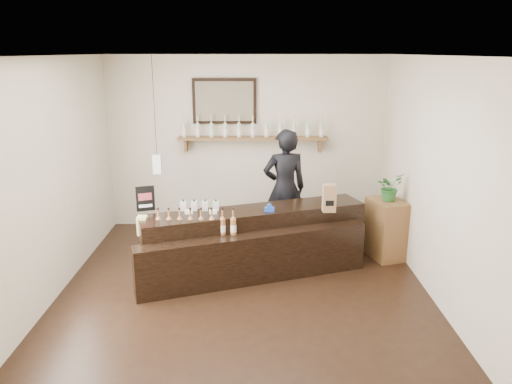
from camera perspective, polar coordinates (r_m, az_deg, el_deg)
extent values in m
plane|color=black|center=(6.24, -1.36, -11.33)|extent=(5.00, 5.00, 0.00)
plane|color=beige|center=(8.19, -1.07, 5.62)|extent=(4.50, 0.00, 4.50)
plane|color=beige|center=(3.38, -2.39, -9.54)|extent=(4.50, 0.00, 4.50)
plane|color=beige|center=(6.22, -22.67, 1.10)|extent=(0.00, 5.00, 5.00)
plane|color=beige|center=(6.12, 20.12, 1.14)|extent=(0.00, 5.00, 5.00)
plane|color=white|center=(5.56, -1.56, 15.31)|extent=(5.00, 5.00, 0.00)
cube|color=brown|center=(8.04, -0.37, 6.16)|extent=(2.40, 0.25, 0.04)
cube|color=brown|center=(8.17, -8.00, 5.30)|extent=(0.04, 0.20, 0.20)
cube|color=brown|center=(8.16, 7.27, 5.32)|extent=(0.04, 0.20, 0.20)
cube|color=black|center=(8.08, -3.62, 10.33)|extent=(1.02, 0.04, 0.72)
cube|color=#4A4030|center=(8.05, -3.63, 10.31)|extent=(0.92, 0.01, 0.62)
cube|color=white|center=(7.47, -11.21, 3.16)|extent=(0.12, 0.12, 0.28)
cylinder|color=black|center=(7.34, -11.56, 9.61)|extent=(0.01, 0.01, 1.41)
cylinder|color=#B6CAA9|center=(8.10, -8.24, 6.95)|extent=(0.07, 0.07, 0.20)
cone|color=#B6CAA9|center=(8.08, -8.27, 7.84)|extent=(0.07, 0.07, 0.05)
cylinder|color=#B6CAA9|center=(8.07, -8.29, 8.26)|extent=(0.02, 0.02, 0.07)
cylinder|color=#ED9F45|center=(8.07, -8.30, 8.59)|extent=(0.03, 0.03, 0.02)
cylinder|color=white|center=(8.10, -8.23, 6.80)|extent=(0.07, 0.07, 0.09)
cylinder|color=#B6CAA9|center=(8.07, -6.68, 6.97)|extent=(0.07, 0.07, 0.20)
cone|color=#B6CAA9|center=(8.05, -6.71, 7.86)|extent=(0.07, 0.07, 0.05)
cylinder|color=#B6CAA9|center=(8.05, -6.72, 8.29)|extent=(0.02, 0.02, 0.07)
cylinder|color=#ED9F45|center=(8.04, -6.73, 8.62)|extent=(0.03, 0.03, 0.02)
cylinder|color=white|center=(8.07, -6.68, 6.83)|extent=(0.07, 0.07, 0.09)
cylinder|color=#B6CAA9|center=(8.05, -5.11, 6.99)|extent=(0.07, 0.07, 0.20)
cone|color=#B6CAA9|center=(8.03, -5.13, 7.89)|extent=(0.07, 0.07, 0.05)
cylinder|color=#B6CAA9|center=(8.02, -5.15, 8.31)|extent=(0.02, 0.02, 0.07)
cylinder|color=#ED9F45|center=(8.02, -5.15, 8.64)|extent=(0.03, 0.03, 0.02)
cylinder|color=white|center=(8.05, -5.11, 6.85)|extent=(0.07, 0.07, 0.09)
cylinder|color=#B6CAA9|center=(8.03, -3.54, 7.01)|extent=(0.07, 0.07, 0.20)
cone|color=#B6CAA9|center=(8.02, -3.55, 7.90)|extent=(0.07, 0.07, 0.05)
cylinder|color=#B6CAA9|center=(8.01, -3.56, 8.33)|extent=(0.02, 0.02, 0.07)
cylinder|color=#ED9F45|center=(8.00, -3.57, 8.66)|extent=(0.03, 0.03, 0.02)
cylinder|color=white|center=(8.04, -3.53, 6.86)|extent=(0.07, 0.07, 0.09)
cylinder|color=#B6CAA9|center=(8.02, -1.96, 7.02)|extent=(0.07, 0.07, 0.20)
cone|color=#B6CAA9|center=(8.01, -1.97, 7.91)|extent=(0.07, 0.07, 0.05)
cylinder|color=#B6CAA9|center=(8.00, -1.97, 8.34)|extent=(0.02, 0.02, 0.07)
cylinder|color=#ED9F45|center=(7.99, -1.97, 8.67)|extent=(0.03, 0.03, 0.02)
cylinder|color=white|center=(8.03, -1.96, 6.87)|extent=(0.07, 0.07, 0.09)
cylinder|color=#B6CAA9|center=(8.02, -0.37, 7.02)|extent=(0.07, 0.07, 0.20)
cone|color=#B6CAA9|center=(8.00, -0.38, 7.92)|extent=(0.07, 0.07, 0.05)
cylinder|color=#B6CAA9|center=(7.99, -0.38, 8.35)|extent=(0.02, 0.02, 0.07)
cylinder|color=#ED9F45|center=(7.99, -0.38, 8.68)|extent=(0.03, 0.03, 0.02)
cylinder|color=white|center=(8.02, -0.37, 6.88)|extent=(0.07, 0.07, 0.09)
cylinder|color=#B6CAA9|center=(8.02, 1.21, 7.02)|extent=(0.07, 0.07, 0.20)
cone|color=#B6CAA9|center=(8.00, 1.21, 7.92)|extent=(0.07, 0.07, 0.05)
cylinder|color=#B6CAA9|center=(8.00, 1.22, 8.34)|extent=(0.02, 0.02, 0.07)
cylinder|color=#ED9F45|center=(7.99, 1.22, 8.68)|extent=(0.03, 0.03, 0.02)
cylinder|color=white|center=(8.03, 1.21, 6.88)|extent=(0.07, 0.07, 0.09)
cylinder|color=#B6CAA9|center=(8.03, 2.79, 7.01)|extent=(0.07, 0.07, 0.20)
cone|color=#B6CAA9|center=(8.01, 2.80, 7.91)|extent=(0.07, 0.07, 0.05)
cylinder|color=#B6CAA9|center=(8.00, 2.81, 8.34)|extent=(0.02, 0.02, 0.07)
cylinder|color=#ED9F45|center=(8.00, 2.81, 8.67)|extent=(0.03, 0.03, 0.02)
cylinder|color=white|center=(8.03, 2.79, 6.87)|extent=(0.07, 0.07, 0.09)
cylinder|color=#B6CAA9|center=(8.04, 4.37, 7.00)|extent=(0.07, 0.07, 0.20)
cone|color=#B6CAA9|center=(8.03, 4.39, 7.90)|extent=(0.07, 0.07, 0.05)
cylinder|color=#B6CAA9|center=(8.02, 4.40, 8.32)|extent=(0.02, 0.02, 0.07)
cylinder|color=#ED9F45|center=(8.01, 4.40, 8.66)|extent=(0.03, 0.03, 0.02)
cylinder|color=white|center=(8.05, 4.36, 6.86)|extent=(0.07, 0.07, 0.09)
cylinder|color=#B6CAA9|center=(8.06, 5.94, 6.99)|extent=(0.07, 0.07, 0.20)
cone|color=#B6CAA9|center=(8.05, 5.96, 7.88)|extent=(0.07, 0.07, 0.05)
cylinder|color=#B6CAA9|center=(8.04, 5.98, 8.30)|extent=(0.02, 0.02, 0.07)
cylinder|color=#ED9F45|center=(8.03, 5.98, 8.64)|extent=(0.03, 0.03, 0.02)
cylinder|color=white|center=(8.07, 5.93, 6.84)|extent=(0.07, 0.07, 0.09)
cylinder|color=#B6CAA9|center=(8.09, 7.50, 6.96)|extent=(0.07, 0.07, 0.20)
cone|color=#B6CAA9|center=(8.07, 7.53, 7.86)|extent=(0.07, 0.07, 0.05)
cylinder|color=#B6CAA9|center=(8.06, 7.55, 8.28)|extent=(0.02, 0.02, 0.07)
cylinder|color=#ED9F45|center=(8.06, 7.56, 8.61)|extent=(0.03, 0.03, 0.02)
cylinder|color=white|center=(8.09, 7.49, 6.82)|extent=(0.07, 0.07, 0.09)
cube|color=black|center=(6.71, -0.16, -5.40)|extent=(3.02, 1.49, 0.84)
cube|color=black|center=(6.38, -0.16, -7.54)|extent=(2.93, 1.24, 0.64)
cube|color=white|center=(6.43, -7.68, -2.26)|extent=(0.10, 0.04, 0.05)
cube|color=white|center=(6.40, -4.93, -2.27)|extent=(0.10, 0.04, 0.05)
cube|color=#CAC37B|center=(6.40, -12.83, -4.25)|extent=(0.12, 0.12, 0.12)
cube|color=#CAC37B|center=(6.36, -12.89, -3.24)|extent=(0.12, 0.12, 0.12)
cube|color=#B6CAA9|center=(6.58, -8.29, -1.60)|extent=(0.08, 0.08, 0.13)
cube|color=#CFA1B0|center=(6.54, -8.34, -1.71)|extent=(0.07, 0.00, 0.06)
cylinder|color=black|center=(6.56, -8.31, -1.00)|extent=(0.02, 0.02, 0.03)
cube|color=#B6CAA9|center=(6.56, -7.06, -1.60)|extent=(0.08, 0.08, 0.13)
cube|color=#CFA1B0|center=(6.52, -7.10, -1.71)|extent=(0.07, 0.00, 0.06)
cylinder|color=black|center=(6.54, -7.08, -1.00)|extent=(0.02, 0.02, 0.03)
cube|color=#B6CAA9|center=(6.54, -5.83, -1.61)|extent=(0.08, 0.08, 0.13)
cube|color=#CFA1B0|center=(6.50, -5.86, -1.71)|extent=(0.07, 0.00, 0.06)
cylinder|color=black|center=(6.52, -5.85, -1.00)|extent=(0.02, 0.02, 0.03)
cube|color=#B6CAA9|center=(6.53, -4.59, -1.61)|extent=(0.08, 0.08, 0.13)
cube|color=#CFA1B0|center=(6.49, -4.62, -1.72)|extent=(0.07, 0.00, 0.06)
cylinder|color=black|center=(6.51, -4.61, -1.00)|extent=(0.02, 0.02, 0.03)
cylinder|color=#935931|center=(6.34, -11.05, -3.92)|extent=(0.07, 0.07, 0.20)
cone|color=#935931|center=(6.30, -11.11, -2.83)|extent=(0.07, 0.07, 0.05)
cylinder|color=#935931|center=(6.28, -11.14, -2.32)|extent=(0.02, 0.02, 0.07)
cylinder|color=black|center=(6.27, -11.16, -1.91)|extent=(0.03, 0.03, 0.02)
cylinder|color=white|center=(6.35, -11.04, -4.10)|extent=(0.07, 0.07, 0.09)
cylinder|color=#935931|center=(6.32, -9.86, -3.94)|extent=(0.07, 0.07, 0.20)
cone|color=#935931|center=(6.27, -9.92, -2.84)|extent=(0.07, 0.07, 0.05)
cylinder|color=#935931|center=(6.26, -9.94, -2.32)|extent=(0.02, 0.02, 0.07)
cylinder|color=black|center=(6.24, -9.97, -1.91)|extent=(0.03, 0.03, 0.02)
cylinder|color=white|center=(6.32, -9.86, -4.11)|extent=(0.07, 0.07, 0.09)
cylinder|color=#935931|center=(6.29, -8.67, -3.95)|extent=(0.07, 0.07, 0.20)
cone|color=#935931|center=(6.25, -8.72, -2.85)|extent=(0.07, 0.07, 0.05)
cylinder|color=#935931|center=(6.23, -8.74, -2.33)|extent=(0.02, 0.02, 0.07)
cylinder|color=black|center=(6.22, -8.76, -1.92)|extent=(0.03, 0.03, 0.02)
cylinder|color=white|center=(6.30, -8.66, -4.12)|extent=(0.07, 0.07, 0.09)
cylinder|color=#935931|center=(6.28, -7.47, -3.96)|extent=(0.07, 0.07, 0.20)
cone|color=#935931|center=(6.24, -7.51, -2.86)|extent=(0.07, 0.07, 0.05)
cylinder|color=#935931|center=(6.22, -7.53, -2.34)|extent=(0.02, 0.02, 0.07)
cylinder|color=black|center=(6.20, -7.55, -1.92)|extent=(0.03, 0.03, 0.02)
cylinder|color=white|center=(6.28, -7.46, -4.13)|extent=(0.07, 0.07, 0.09)
cylinder|color=#935931|center=(6.26, -6.26, -3.97)|extent=(0.07, 0.07, 0.20)
cone|color=#935931|center=(6.22, -6.30, -2.87)|extent=(0.07, 0.07, 0.05)
cylinder|color=#935931|center=(6.20, -6.31, -2.34)|extent=(0.02, 0.02, 0.07)
cylinder|color=black|center=(6.19, -6.33, -1.93)|extent=(0.03, 0.03, 0.02)
cylinder|color=white|center=(6.27, -6.26, -4.14)|extent=(0.07, 0.07, 0.09)
cylinder|color=#935931|center=(6.25, -5.05, -3.97)|extent=(0.07, 0.07, 0.20)
cone|color=#935931|center=(6.21, -5.08, -2.87)|extent=(0.07, 0.07, 0.05)
cylinder|color=#935931|center=(6.19, -5.09, -2.35)|extent=(0.02, 0.02, 0.07)
cylinder|color=black|center=(6.17, -5.10, -1.93)|extent=(0.03, 0.03, 0.02)
cylinder|color=white|center=(6.26, -5.04, -4.15)|extent=(0.07, 0.07, 0.09)
cylinder|color=#935931|center=(6.24, -3.83, -3.98)|extent=(0.07, 0.07, 0.20)
cone|color=#935931|center=(6.20, -3.85, -2.88)|extent=(0.07, 0.07, 0.05)
cylinder|color=#935931|center=(6.18, -3.86, -2.35)|extent=(0.02, 0.02, 0.07)
cylinder|color=black|center=(6.16, -3.87, -1.93)|extent=(0.03, 0.03, 0.02)
cylinder|color=white|center=(6.25, -3.83, -4.16)|extent=(0.07, 0.07, 0.09)
cylinder|color=#935931|center=(6.23, -2.61, -3.98)|extent=(0.07, 0.07, 0.20)
cone|color=#935931|center=(6.19, -2.62, -2.88)|extent=(0.07, 0.07, 0.05)
cylinder|color=#935931|center=(6.17, -2.63, -2.35)|extent=(0.02, 0.02, 0.07)
cylinder|color=black|center=(6.16, -2.64, -1.93)|extent=(0.03, 0.03, 0.02)
cylinder|color=white|center=(6.24, -2.61, -4.16)|extent=(0.07, 0.07, 0.09)
cube|color=black|center=(6.61, -12.53, -0.74)|extent=(0.23, 0.10, 0.33)
cube|color=#9C383C|center=(6.59, -12.57, -0.53)|extent=(0.16, 0.06, 0.09)
cube|color=white|center=(6.63, -12.50, -1.56)|extent=(0.16, 0.06, 0.04)
cube|color=brown|center=(6.50, 8.37, -0.69)|extent=(0.17, 0.13, 0.36)
cube|color=black|center=(6.45, 8.43, -1.29)|extent=(0.10, 0.01, 0.07)
cube|color=blue|center=(6.47, 1.54, -2.00)|extent=(0.13, 0.05, 0.06)
cylinder|color=blue|center=(6.46, 1.54, -1.63)|extent=(0.07, 0.03, 0.07)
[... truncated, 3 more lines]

